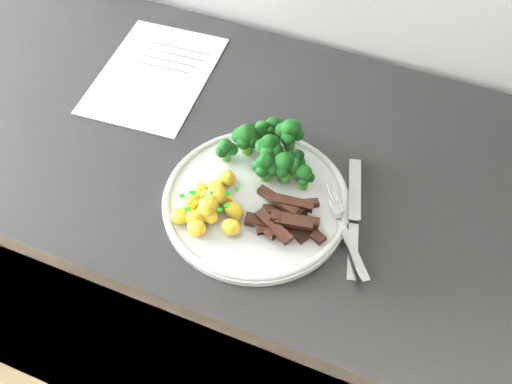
{
  "coord_description": "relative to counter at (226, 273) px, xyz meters",
  "views": [
    {
      "loc": [
        0.3,
        1.08,
        1.65
      ],
      "look_at": [
        0.09,
        1.58,
        0.94
      ],
      "focal_mm": 40.97,
      "sensor_mm": 36.0,
      "label": 1
    }
  ],
  "objects": [
    {
      "name": "potatoes",
      "position": [
        0.06,
        -0.14,
        0.48
      ],
      "size": [
        0.11,
        0.13,
        0.04
      ],
      "color": "yellow",
      "rests_on": "plate"
    },
    {
      "name": "counter",
      "position": [
        0.0,
        0.0,
        0.0
      ],
      "size": [
        2.42,
        0.6,
        0.91
      ],
      "color": "black",
      "rests_on": "ground"
    },
    {
      "name": "beef_strips",
      "position": [
        0.17,
        -0.11,
        0.48
      ],
      "size": [
        0.13,
        0.11,
        0.03
      ],
      "color": "black",
      "rests_on": "plate"
    },
    {
      "name": "knife",
      "position": [
        0.27,
        -0.09,
        0.46
      ],
      "size": [
        0.07,
        0.22,
        0.02
      ],
      "color": "#BBBCC0",
      "rests_on": "plate"
    },
    {
      "name": "recipe_paper",
      "position": [
        -0.17,
        0.11,
        0.46
      ],
      "size": [
        0.22,
        0.29,
        0.0
      ],
      "color": "silver",
      "rests_on": "counter"
    },
    {
      "name": "broccoli",
      "position": [
        0.11,
        -0.01,
        0.5
      ],
      "size": [
        0.17,
        0.13,
        0.07
      ],
      "color": "#34671D",
      "rests_on": "plate"
    },
    {
      "name": "fork",
      "position": [
        0.26,
        -0.11,
        0.47
      ],
      "size": [
        0.11,
        0.15,
        0.02
      ],
      "color": "#BBBCC0",
      "rests_on": "plate"
    },
    {
      "name": "plate",
      "position": [
        0.11,
        -0.09,
        0.46
      ],
      "size": [
        0.29,
        0.29,
        0.02
      ],
      "color": "silver",
      "rests_on": "counter"
    }
  ]
}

